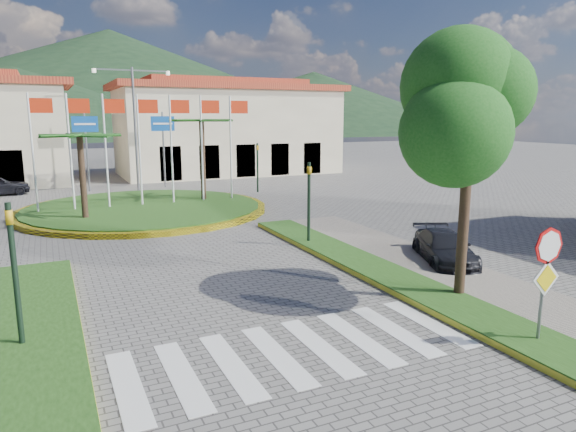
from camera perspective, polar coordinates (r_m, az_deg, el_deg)
name	(u,v)px	position (r m, az deg, el deg)	size (l,w,h in m)	color
sidewalk_right	(571,334)	(13.50, 28.95, -11.37)	(4.00, 28.00, 0.15)	gray
verge_right	(534,343)	(12.59, 25.65, -12.59)	(1.60, 28.00, 0.18)	#1E4313
crosswalk	(294,351)	(11.24, 0.65, -14.80)	(8.00, 3.00, 0.01)	silver
roundabout_island	(144,208)	(27.86, -15.67, 0.85)	(12.70, 12.70, 6.00)	yellow
stop_sign	(546,267)	(12.10, 26.76, -5.08)	(0.80, 0.11, 2.65)	slate
deciduous_tree	(471,105)	(14.16, 19.70, 11.51)	(3.60, 3.60, 6.80)	black
traffic_light_left	(14,263)	(12.00, -28.16, -4.59)	(0.15, 0.18, 3.20)	black
traffic_light_right	(309,195)	(19.51, 2.34, 2.30)	(0.15, 0.18, 3.20)	black
traffic_light_far	(257,162)	(33.62, -3.41, 5.96)	(0.18, 0.15, 3.20)	black
direction_sign_west	(86,138)	(36.18, -21.54, 8.10)	(1.60, 0.14, 5.20)	slate
direction_sign_east	(163,136)	(36.85, -13.70, 8.59)	(1.60, 0.14, 5.20)	slate
street_lamp_centre	(135,123)	(35.52, -16.65, 9.92)	(4.80, 0.16, 8.00)	slate
building_right	(227,128)	(45.46, -6.77, 9.70)	(19.08, 9.54, 8.05)	beige
hill_far_mid	(112,82)	(166.55, -19.00, 13.92)	(180.00, 180.00, 30.00)	black
hill_far_east	(314,102)	(158.69, 2.88, 12.49)	(120.00, 120.00, 18.00)	black
hill_near_back	(15,102)	(135.25, -28.09, 11.07)	(110.00, 110.00, 16.00)	black
car_dark_b	(217,169)	(43.44, -7.90, 5.19)	(1.19, 3.40, 1.12)	black
car_side_right	(444,248)	(18.12, 16.99, -3.41)	(1.50, 3.69, 1.07)	black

